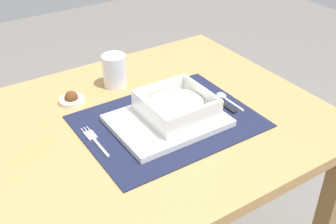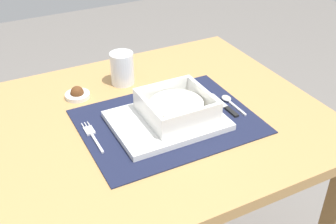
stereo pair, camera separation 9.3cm
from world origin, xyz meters
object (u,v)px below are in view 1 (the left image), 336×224
object	(u,v)px
fork	(94,139)
drinking_glass	(113,73)
dining_table	(152,152)
butter_knife	(222,103)
condiment_saucer	(71,99)
spoon	(224,97)
porridge_bowl	(176,107)

from	to	relation	value
fork	drinking_glass	bearing A→B (deg)	52.39
dining_table	fork	distance (m)	0.21
fork	drinking_glass	size ratio (longest dim) A/B	1.43
butter_knife	drinking_glass	xyz separation A→B (m)	(-0.19, 0.26, 0.04)
dining_table	condiment_saucer	world-z (taller)	condiment_saucer
fork	spoon	distance (m)	0.39
porridge_bowl	fork	xyz separation A→B (m)	(-0.21, 0.04, -0.03)
porridge_bowl	fork	distance (m)	0.22
drinking_glass	butter_knife	bearing A→B (deg)	-53.08
porridge_bowl	butter_knife	xyz separation A→B (m)	(0.15, -0.01, -0.03)
spoon	condiment_saucer	distance (m)	0.42
dining_table	drinking_glass	distance (m)	0.26
dining_table	fork	bearing A→B (deg)	-175.90
butter_knife	condiment_saucer	world-z (taller)	condiment_saucer
fork	dining_table	bearing A→B (deg)	4.11
butter_knife	drinking_glass	distance (m)	0.33
fork	spoon	bearing A→B (deg)	-3.34
drinking_glass	condiment_saucer	world-z (taller)	drinking_glass
dining_table	porridge_bowl	distance (m)	0.17
dining_table	porridge_bowl	xyz separation A→B (m)	(0.04, -0.05, 0.16)
spoon	condiment_saucer	xyz separation A→B (m)	(-0.36, 0.22, 0.00)
dining_table	drinking_glass	xyz separation A→B (m)	(-0.00, 0.20, 0.16)
dining_table	butter_knife	distance (m)	0.23
spoon	butter_knife	world-z (taller)	spoon
spoon	butter_knife	size ratio (longest dim) A/B	0.84
dining_table	condiment_saucer	distance (m)	0.27
fork	condiment_saucer	size ratio (longest dim) A/B	1.98
dining_table	spoon	size ratio (longest dim) A/B	8.33
fork	drinking_glass	distance (m)	0.28
dining_table	condiment_saucer	xyz separation A→B (m)	(-0.15, 0.18, 0.13)
drinking_glass	porridge_bowl	bearing A→B (deg)	-79.12
spoon	porridge_bowl	bearing A→B (deg)	-177.38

